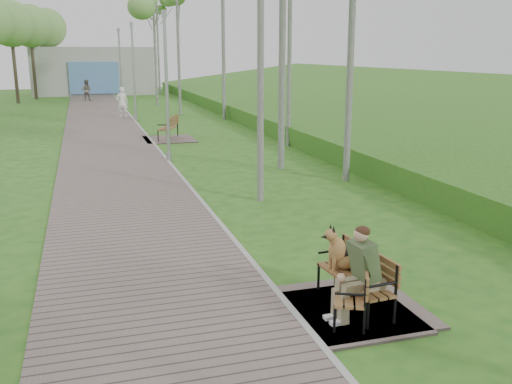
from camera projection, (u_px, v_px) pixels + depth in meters
walkway at (108, 145)px, 22.41m from camera, size 3.50×67.00×0.04m
kerb at (153, 143)px, 22.90m from camera, size 0.10×67.00×0.05m
embankment at (434, 136)px, 24.90m from camera, size 14.00×70.00×1.60m
building_north at (93, 71)px, 49.40m from camera, size 10.00×5.20×4.00m
bench_main at (353, 281)px, 8.00m from camera, size 1.77×1.97×1.54m
bench_second at (349, 302)px, 7.93m from camera, size 1.62×1.80×0.99m
bench_third at (168, 134)px, 23.78m from camera, size 2.03×2.25×1.24m
lamp_post_second at (167, 93)px, 18.66m from camera, size 0.19×0.19×4.86m
lamp_post_third at (134, 75)px, 30.00m from camera, size 0.20×0.20×5.08m
lamp_post_far at (121, 69)px, 40.10m from camera, size 0.20×0.20×5.18m
pedestrian_near at (122, 102)px, 31.77m from camera, size 0.68×0.50×1.70m
pedestrian_far at (86, 90)px, 42.65m from camera, size 0.93×0.82×1.58m
birch_distant_b at (157, 9)px, 48.48m from camera, size 2.33×2.33×9.11m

